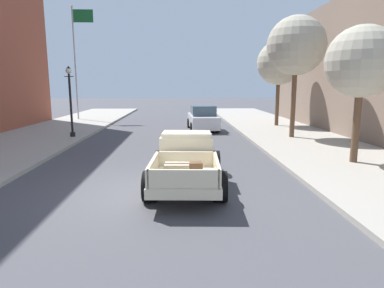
{
  "coord_description": "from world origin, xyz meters",
  "views": [
    {
      "loc": [
        0.78,
        -9.0,
        2.96
      ],
      "look_at": [
        1.18,
        1.98,
        1.0
      ],
      "focal_mm": 30.76,
      "sensor_mm": 36.0,
      "label": 1
    }
  ],
  "objects": [
    {
      "name": "street_tree_nearest",
      "position": [
        7.24,
        2.76,
        3.77
      ],
      "size": [
        2.55,
        2.55,
        4.91
      ],
      "color": "brown",
      "rests_on": "sidewalk_right"
    },
    {
      "name": "car_background_white",
      "position": [
        2.29,
        12.99,
        0.77
      ],
      "size": [
        2.03,
        4.38,
        1.65
      ],
      "color": "silver",
      "rests_on": "ground"
    },
    {
      "name": "flagpole",
      "position": [
        -7.65,
        19.24,
        5.77
      ],
      "size": [
        1.74,
        0.16,
        9.16
      ],
      "color": "#B2B2B7",
      "rests_on": "sidewalk_left"
    },
    {
      "name": "hotrod_truck_cream",
      "position": [
        0.97,
        0.72,
        0.75
      ],
      "size": [
        2.34,
        5.0,
        1.58
      ],
      "color": "beige",
      "rests_on": "ground"
    },
    {
      "name": "street_lamp_far",
      "position": [
        -5.23,
        9.39,
        2.39
      ],
      "size": [
        0.5,
        0.32,
        3.85
      ],
      "color": "black",
      "rests_on": "sidewalk_left"
    },
    {
      "name": "street_tree_third",
      "position": [
        7.68,
        14.23,
        4.49
      ],
      "size": [
        3.05,
        3.05,
        5.88
      ],
      "color": "brown",
      "rests_on": "sidewalk_right"
    },
    {
      "name": "street_tree_second",
      "position": [
        6.95,
        8.83,
        5.01
      ],
      "size": [
        3.1,
        3.1,
        6.44
      ],
      "color": "brown",
      "rests_on": "sidewalk_right"
    },
    {
      "name": "ground_plane",
      "position": [
        0.0,
        0.0,
        0.0
      ],
      "size": [
        140.0,
        140.0,
        0.0
      ],
      "primitive_type": "plane",
      "color": "#47474C"
    }
  ]
}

